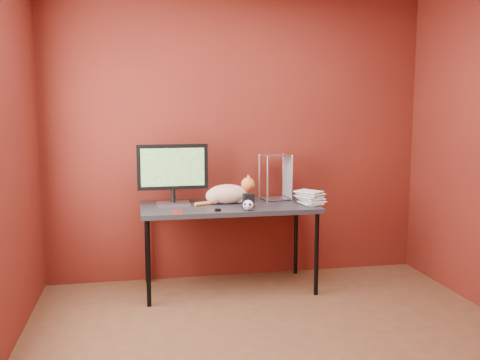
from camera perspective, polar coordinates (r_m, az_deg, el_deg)
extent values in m
cube|color=#53311C|center=(3.60, 5.16, -18.37)|extent=(3.50, 3.50, 0.01)
cube|color=#591710|center=(4.95, -0.26, 4.48)|extent=(3.50, 0.02, 2.60)
cube|color=#591710|center=(1.66, 22.68, -2.85)|extent=(3.50, 0.02, 2.60)
cube|color=black|center=(4.62, -1.22, -2.89)|extent=(1.50, 0.70, 0.04)
cylinder|color=black|center=(4.35, -9.76, -8.75)|extent=(0.04, 0.04, 0.71)
cylinder|color=black|center=(4.59, 8.16, -7.84)|extent=(0.04, 0.04, 0.71)
cylinder|color=black|center=(4.93, -9.91, -6.78)|extent=(0.04, 0.04, 0.71)
cylinder|color=black|center=(5.14, 5.98, -6.10)|extent=(0.04, 0.04, 0.71)
cube|color=#B3B3B8|center=(4.64, -7.13, -2.51)|extent=(0.28, 0.20, 0.02)
cylinder|color=black|center=(4.63, -7.15, -1.66)|extent=(0.04, 0.04, 0.12)
cube|color=black|center=(4.59, -7.20, 1.39)|extent=(0.60, 0.05, 0.39)
cube|color=#1E4712|center=(4.59, -7.20, 1.39)|extent=(0.54, 0.02, 0.32)
ellipsoid|color=#CF562B|center=(4.65, -1.34, -1.50)|extent=(0.37, 0.21, 0.17)
ellipsoid|color=#CF562B|center=(4.65, -2.64, -1.72)|extent=(0.18, 0.17, 0.14)
sphere|color=silver|center=(4.67, -0.06, -1.79)|extent=(0.12, 0.12, 0.12)
sphere|color=orange|center=(4.66, 0.84, -0.43)|extent=(0.12, 0.12, 0.12)
cone|color=orange|center=(4.63, 0.96, 0.23)|extent=(0.04, 0.04, 0.05)
cone|color=orange|center=(4.69, 0.86, 0.33)|extent=(0.04, 0.04, 0.05)
cylinder|color=red|center=(4.67, 0.65, -1.01)|extent=(0.08, 0.08, 0.01)
cylinder|color=orange|center=(4.60, -3.76, -2.50)|extent=(0.19, 0.10, 0.03)
ellipsoid|color=silver|center=(4.35, 0.88, -2.70)|extent=(0.09, 0.09, 0.09)
ellipsoid|color=black|center=(4.31, 0.75, -2.65)|extent=(0.02, 0.01, 0.03)
ellipsoid|color=black|center=(4.32, 1.21, -2.64)|extent=(0.02, 0.01, 0.03)
cube|color=black|center=(4.31, 0.99, -2.98)|extent=(0.05, 0.02, 0.00)
cylinder|color=black|center=(4.49, 0.91, -2.84)|extent=(0.10, 0.10, 0.01)
cube|color=black|center=(4.48, 0.91, -2.11)|extent=(0.09, 0.08, 0.10)
imported|color=beige|center=(4.62, 6.75, -1.32)|extent=(0.19, 0.23, 0.21)
imported|color=beige|center=(4.60, 6.80, 1.33)|extent=(0.20, 0.25, 0.22)
imported|color=beige|center=(4.58, 6.84, 4.01)|extent=(0.22, 0.26, 0.21)
imported|color=beige|center=(4.57, 6.89, 6.70)|extent=(0.24, 0.26, 0.22)
imported|color=beige|center=(4.57, 6.93, 9.40)|extent=(0.25, 0.27, 0.21)
imported|color=beige|center=(4.58, 6.98, 12.09)|extent=(0.26, 0.27, 0.21)
cylinder|color=#B3B3B8|center=(4.72, 2.71, 0.13)|extent=(0.01, 0.01, 0.41)
cylinder|color=#B3B3B8|center=(4.78, 5.50, 0.20)|extent=(0.01, 0.01, 0.41)
cylinder|color=#B3B3B8|center=(4.91, 2.18, 0.43)|extent=(0.01, 0.01, 0.41)
cylinder|color=#B3B3B8|center=(4.97, 4.87, 0.49)|extent=(0.01, 0.01, 0.41)
cube|color=#B3B3B8|center=(4.87, 3.80, -1.97)|extent=(0.27, 0.23, 0.01)
cube|color=#B3B3B8|center=(4.82, 3.84, 2.62)|extent=(0.27, 0.23, 0.01)
cube|color=#AD1A0D|center=(4.28, -6.67, -3.42)|extent=(0.09, 0.04, 0.02)
cube|color=black|center=(4.33, -2.38, -3.21)|extent=(0.05, 0.03, 0.02)
cylinder|color=#B3B3B8|center=(4.51, 1.31, -2.87)|extent=(0.04, 0.04, 0.00)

